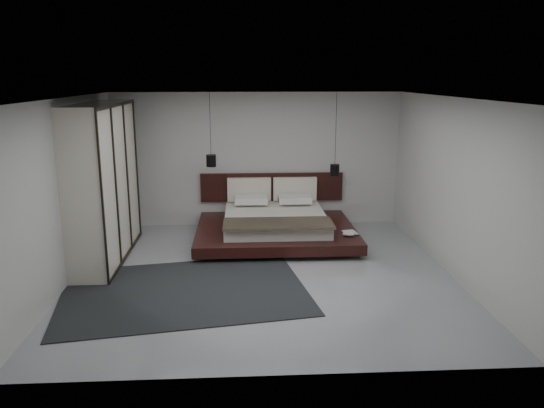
{
  "coord_description": "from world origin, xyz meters",
  "views": [
    {
      "loc": [
        -0.33,
        -8.06,
        3.12
      ],
      "look_at": [
        0.21,
        1.2,
        0.87
      ],
      "focal_mm": 35.0,
      "sensor_mm": 36.0,
      "label": 1
    }
  ],
  "objects": [
    {
      "name": "book_upper",
      "position": [
        1.53,
        1.18,
        0.32
      ],
      "size": [
        0.29,
        0.33,
        0.02
      ],
      "primitive_type": "imported",
      "rotation": [
        0.0,
        0.0,
        -0.35
      ],
      "color": "#99724C",
      "rests_on": "book_lower"
    },
    {
      "name": "book_lower",
      "position": [
        1.55,
        1.21,
        0.29
      ],
      "size": [
        0.28,
        0.34,
        0.03
      ],
      "primitive_type": "imported",
      "rotation": [
        0.0,
        0.0,
        0.19
      ],
      "color": "#99724C",
      "rests_on": "bed"
    },
    {
      "name": "lattice_screen",
      "position": [
        -2.95,
        2.45,
        1.3
      ],
      "size": [
        0.05,
        0.9,
        2.6
      ],
      "primitive_type": "cube",
      "color": "black",
      "rests_on": "floor"
    },
    {
      "name": "wall_back",
      "position": [
        0.0,
        3.0,
        1.4
      ],
      "size": [
        6.0,
        0.0,
        6.0
      ],
      "primitive_type": "plane",
      "rotation": [
        1.57,
        0.0,
        0.0
      ],
      "color": "#B3B3B1",
      "rests_on": "floor"
    },
    {
      "name": "pendant_left",
      "position": [
        -0.93,
        2.4,
        1.49
      ],
      "size": [
        0.19,
        0.19,
        1.44
      ],
      "color": "black",
      "rests_on": "ceiling"
    },
    {
      "name": "wall_left",
      "position": [
        -3.0,
        0.0,
        1.4
      ],
      "size": [
        0.0,
        6.0,
        6.0
      ],
      "primitive_type": "plane",
      "rotation": [
        1.57,
        0.0,
        1.57
      ],
      "color": "#B3B3B1",
      "rests_on": "floor"
    },
    {
      "name": "wall_right",
      "position": [
        3.0,
        0.0,
        1.4
      ],
      "size": [
        0.0,
        6.0,
        6.0
      ],
      "primitive_type": "plane",
      "rotation": [
        1.57,
        0.0,
        -1.57
      ],
      "color": "#B3B3B1",
      "rests_on": "floor"
    },
    {
      "name": "floor",
      "position": [
        0.0,
        0.0,
        0.0
      ],
      "size": [
        6.0,
        6.0,
        0.0
      ],
      "primitive_type": "plane",
      "color": "gray",
      "rests_on": "ground"
    },
    {
      "name": "wall_front",
      "position": [
        0.0,
        -3.0,
        1.4
      ],
      "size": [
        6.0,
        0.0,
        6.0
      ],
      "primitive_type": "plane",
      "rotation": [
        -1.57,
        0.0,
        0.0
      ],
      "color": "#B3B3B1",
      "rests_on": "floor"
    },
    {
      "name": "bed",
      "position": [
        0.31,
        1.9,
        0.3
      ],
      "size": [
        3.02,
        2.49,
        1.12
      ],
      "color": "black",
      "rests_on": "floor"
    },
    {
      "name": "wardrobe",
      "position": [
        -2.7,
        0.98,
        1.34
      ],
      "size": [
        0.64,
        2.73,
        2.68
      ],
      "color": "beige",
      "rests_on": "floor"
    },
    {
      "name": "pendant_right",
      "position": [
        1.55,
        2.4,
        1.28
      ],
      "size": [
        0.19,
        0.19,
        1.64
      ],
      "color": "black",
      "rests_on": "ceiling"
    },
    {
      "name": "ceiling",
      "position": [
        0.0,
        0.0,
        2.8
      ],
      "size": [
        6.0,
        6.0,
        0.0
      ],
      "primitive_type": "plane",
      "rotation": [
        3.14,
        0.0,
        0.0
      ],
      "color": "white",
      "rests_on": "wall_back"
    },
    {
      "name": "rug",
      "position": [
        -1.2,
        -0.65,
        0.01
      ],
      "size": [
        3.91,
        3.07,
        0.02
      ],
      "primitive_type": "cube",
      "rotation": [
        0.0,
        0.0,
        0.16
      ],
      "color": "black",
      "rests_on": "floor"
    }
  ]
}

